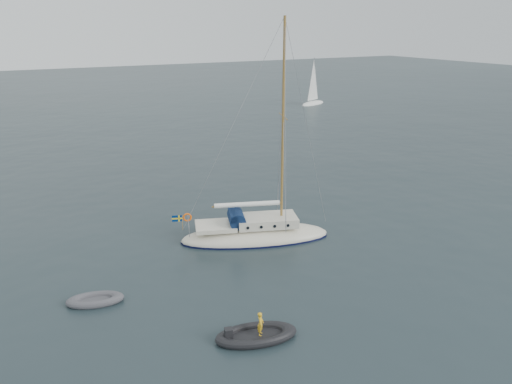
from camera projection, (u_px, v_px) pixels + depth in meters
ground at (264, 249)px, 32.63m from camera, size 300.00×300.00×0.00m
sailboat at (255, 224)px, 33.78m from camera, size 10.63×3.18×15.14m
dinghy at (95, 300)px, 26.30m from camera, size 2.98×1.35×0.43m
rib at (256, 335)px, 23.30m from camera, size 3.92×1.78×1.40m
distant_yacht_b at (313, 83)px, 89.38m from camera, size 6.59×3.51×8.73m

